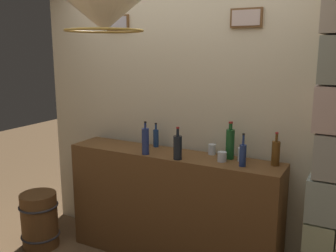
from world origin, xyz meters
TOP-DOWN VIEW (x-y plane):
  - panelled_rear_partition at (-0.00, 1.10)m, footprint 3.08×0.15m
  - bar_shelf_unit at (0.00, 0.83)m, footprint 1.93×0.37m
  - liquor_bottle_vermouth at (0.13, 0.71)m, footprint 0.07×0.07m
  - liquor_bottle_brandy at (0.87, 0.92)m, footprint 0.06×0.06m
  - liquor_bottle_vodka at (-0.18, 0.71)m, footprint 0.06×0.06m
  - liquor_bottle_rye at (-0.22, 0.96)m, footprint 0.05×0.05m
  - liquor_bottle_amaro at (0.50, 0.92)m, footprint 0.07×0.07m
  - liquor_bottle_scotch at (0.65, 0.78)m, footprint 0.05×0.05m
  - glass_tumbler_rocks at (0.61, 0.91)m, footprint 0.06×0.06m
  - glass_tumbler_highball at (0.32, 0.97)m, footprint 0.06×0.06m
  - glass_tumbler_shot at (0.47, 0.82)m, footprint 0.07×0.07m
  - pendant_lamp at (-0.15, 0.16)m, footprint 0.53×0.53m
  - wooden_barrel at (-1.22, 0.44)m, footprint 0.37×0.37m

SIDE VIEW (x-z plane):
  - wooden_barrel at x=-1.22m, z-range 0.00..0.54m
  - bar_shelf_unit at x=0.00m, z-range 0.00..1.00m
  - glass_tumbler_shot at x=0.47m, z-range 1.00..1.08m
  - glass_tumbler_highball at x=0.32m, z-range 1.00..1.09m
  - glass_tumbler_rocks at x=0.61m, z-range 1.00..1.11m
  - liquor_bottle_rye at x=-0.22m, z-range 0.98..1.20m
  - liquor_bottle_scotch at x=0.65m, z-range 0.96..1.22m
  - liquor_bottle_brandy at x=0.87m, z-range 0.97..1.23m
  - liquor_bottle_vermouth at x=0.13m, z-range 0.97..1.24m
  - liquor_bottle_vodka at x=-0.18m, z-range 0.98..1.26m
  - liquor_bottle_amaro at x=0.50m, z-range 0.98..1.29m
  - panelled_rear_partition at x=0.00m, z-range 0.08..2.77m
  - pendant_lamp at x=-0.15m, z-range 1.82..2.37m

